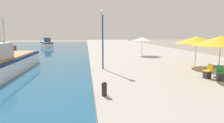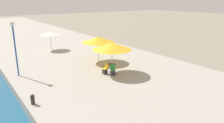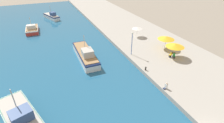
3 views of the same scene
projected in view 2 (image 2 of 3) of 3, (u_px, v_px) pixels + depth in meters
The scene contains 9 objects.
quay_promenade at pixel (40, 40), 35.74m from camera, with size 16.00×90.00×0.71m.
cafe_umbrella_pink at pixel (112, 46), 18.63m from camera, with size 3.39×3.39×2.66m.
cafe_umbrella_white at pixel (98, 40), 22.14m from camera, with size 3.39×3.39×2.56m.
cafe_umbrella_striped at pixel (50, 33), 27.32m from camera, with size 2.45×2.45×2.29m.
cafe_table at pixel (112, 66), 19.19m from camera, with size 0.80×0.80×0.74m.
cafe_chair_left at pixel (105, 70), 18.81m from camera, with size 0.46×0.43×0.91m.
cafe_chair_right at pixel (113, 71), 18.56m from camera, with size 0.55×0.56×0.91m.
mooring_bollard at pixel (33, 99), 13.41m from camera, with size 0.26×0.26×0.65m.
lamppost at pixel (14, 40), 17.63m from camera, with size 0.36×0.36×4.56m.
Camera 2 is at (-2.59, 1.31, 7.02)m, focal length 35.00 mm.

